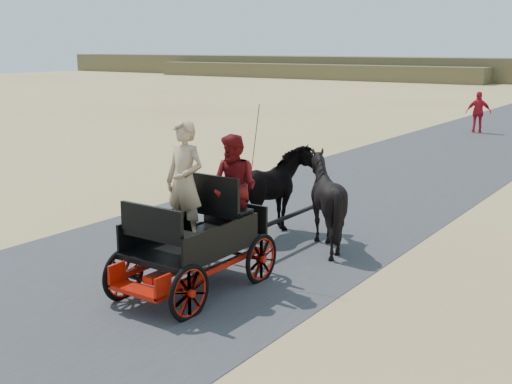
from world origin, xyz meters
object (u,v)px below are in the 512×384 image
Objects in this scene: carriage at (195,266)px; horse_right at (325,201)px; pedestrian at (478,112)px; horse_left at (274,193)px.

horse_right reaches higher than carriage.
pedestrian reaches higher than carriage.
pedestrian reaches higher than horse_right.
carriage is at bearing 100.39° from horse_left.
carriage is 3.09m from horse_right.
carriage is 20.54m from pedestrian.
horse_left is at bearing 74.87° from pedestrian.
horse_right is 0.98× the size of pedestrian.
horse_left is at bearing 0.00° from horse_right.
carriage is at bearing 75.83° from pedestrian.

